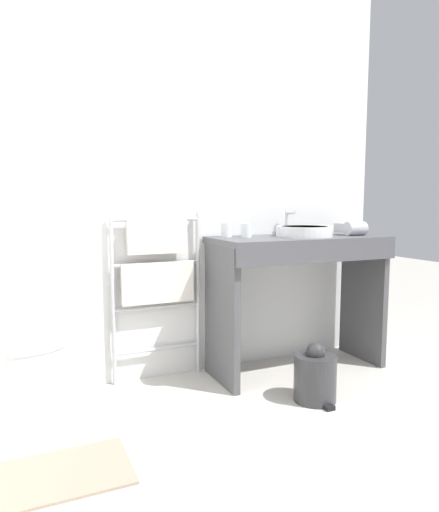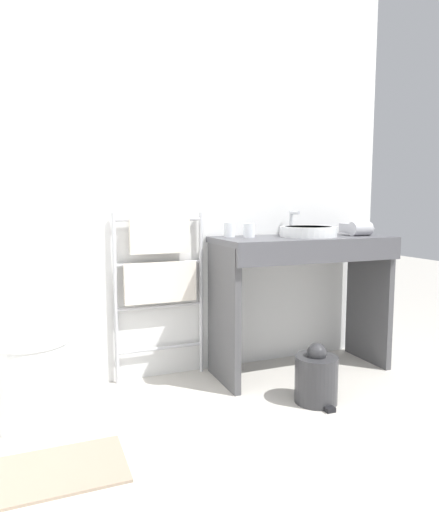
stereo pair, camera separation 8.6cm
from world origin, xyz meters
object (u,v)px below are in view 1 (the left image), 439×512
cup_near_wall (227,230)px  trash_bin (315,376)px  hair_dryer (354,228)px  sink_basin (304,231)px  towel_radiator (158,270)px  cup_near_edge (246,230)px  toilet (30,358)px

cup_near_wall → trash_bin: (0.26, -0.57, -0.76)m
hair_dryer → trash_bin: (-0.56, -0.38, -0.76)m
sink_basin → cup_near_wall: cup_near_wall is taller
sink_basin → towel_radiator: bearing=167.1°
sink_basin → hair_dryer: hair_dryer is taller
sink_basin → cup_near_wall: bearing=162.9°
towel_radiator → cup_near_wall: (0.42, -0.06, 0.23)m
cup_near_edge → hair_dryer: 0.73m
toilet → towel_radiator: size_ratio=0.74×
cup_near_edge → sink_basin: bearing=-11.9°
cup_near_wall → cup_near_edge: cup_near_wall is taller
towel_radiator → cup_near_wall: towel_radiator is taller
toilet → sink_basin: size_ratio=2.11×
toilet → cup_near_edge: 1.37m
toilet → towel_radiator: towel_radiator is taller
toilet → hair_dryer: hair_dryer is taller
sink_basin → hair_dryer: size_ratio=1.83×
toilet → trash_bin: 1.46m
toilet → towel_radiator: 0.84m
towel_radiator → trash_bin: (0.68, -0.63, -0.53)m
trash_bin → hair_dryer: bearing=34.4°
toilet → cup_near_edge: cup_near_edge is taller
sink_basin → trash_bin: bearing=-115.7°
sink_basin → cup_near_edge: (-0.37, 0.08, 0.01)m
toilet → cup_near_wall: 1.29m
cup_near_wall → cup_near_edge: 0.12m
towel_radiator → trash_bin: towel_radiator is taller
towel_radiator → trash_bin: bearing=-42.8°
cup_near_edge → trash_bin: bearing=-72.5°
towel_radiator → trash_bin: size_ratio=3.11×
towel_radiator → cup_near_edge: towel_radiator is taller
hair_dryer → cup_near_wall: bearing=167.1°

